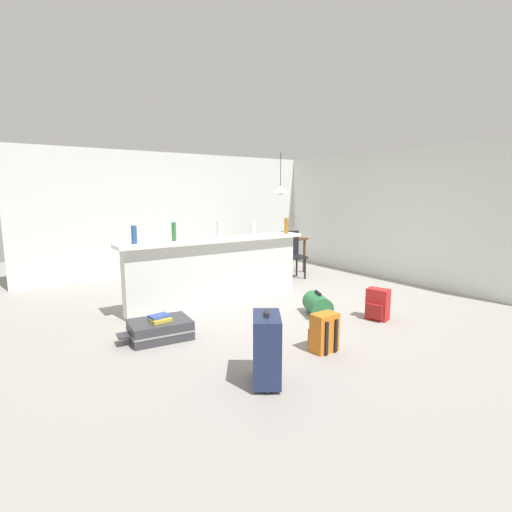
% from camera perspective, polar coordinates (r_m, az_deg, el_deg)
% --- Properties ---
extents(ground_plane, '(13.00, 13.00, 0.05)m').
position_cam_1_polar(ground_plane, '(6.07, 1.52, -7.06)').
color(ground_plane, gray).
extents(wall_back, '(6.60, 0.10, 2.50)m').
position_cam_1_polar(wall_back, '(8.50, -10.61, 6.21)').
color(wall_back, silver).
rests_on(wall_back, ground_plane).
extents(wall_right, '(0.10, 6.00, 2.50)m').
position_cam_1_polar(wall_right, '(8.19, 17.96, 5.81)').
color(wall_right, silver).
rests_on(wall_right, ground_plane).
extents(partition_half_wall, '(2.80, 0.20, 0.96)m').
position_cam_1_polar(partition_half_wall, '(5.89, -5.74, -2.52)').
color(partition_half_wall, silver).
rests_on(partition_half_wall, ground_plane).
extents(bar_countertop, '(2.96, 0.40, 0.05)m').
position_cam_1_polar(bar_countertop, '(5.81, -5.82, 2.38)').
color(bar_countertop, white).
rests_on(bar_countertop, partition_half_wall).
extents(bottle_blue, '(0.07, 0.07, 0.24)m').
position_cam_1_polar(bottle_blue, '(5.37, -17.52, 3.01)').
color(bottle_blue, '#284C89').
rests_on(bottle_blue, bar_countertop).
extents(bottle_green, '(0.06, 0.06, 0.26)m').
position_cam_1_polar(bottle_green, '(5.56, -12.00, 3.53)').
color(bottle_green, '#2D6B38').
rests_on(bottle_green, bar_countertop).
extents(bottle_clear, '(0.07, 0.07, 0.25)m').
position_cam_1_polar(bottle_clear, '(5.77, -5.47, 3.84)').
color(bottle_clear, silver).
rests_on(bottle_clear, bar_countertop).
extents(bottle_white, '(0.07, 0.07, 0.22)m').
position_cam_1_polar(bottle_white, '(6.11, -0.41, 4.03)').
color(bottle_white, silver).
rests_on(bottle_white, bar_countertop).
extents(bottle_amber, '(0.07, 0.07, 0.26)m').
position_cam_1_polar(bottle_amber, '(6.44, 4.48, 4.46)').
color(bottle_amber, '#9E661E').
rests_on(bottle_amber, bar_countertop).
extents(dining_table, '(1.10, 0.80, 0.74)m').
position_cam_1_polar(dining_table, '(8.24, 3.04, 2.04)').
color(dining_table, '#4C331E').
rests_on(dining_table, ground_plane).
extents(dining_chair_near_partition, '(0.46, 0.46, 0.93)m').
position_cam_1_polar(dining_chair_near_partition, '(7.76, 5.34, 0.59)').
color(dining_chair_near_partition, black).
rests_on(dining_chair_near_partition, ground_plane).
extents(pendant_lamp, '(0.34, 0.34, 0.86)m').
position_cam_1_polar(pendant_lamp, '(8.13, 3.62, 9.77)').
color(pendant_lamp, black).
extents(suitcase_flat_charcoal, '(0.85, 0.56, 0.22)m').
position_cam_1_polar(suitcase_flat_charcoal, '(4.72, -13.97, -10.47)').
color(suitcase_flat_charcoal, '#38383D').
rests_on(suitcase_flat_charcoal, ground_plane).
extents(duffel_bag_green, '(0.47, 0.56, 0.34)m').
position_cam_1_polar(duffel_bag_green, '(5.46, 9.07, -7.12)').
color(duffel_bag_green, '#286B3D').
rests_on(duffel_bag_green, ground_plane).
extents(suitcase_upright_navy, '(0.44, 0.50, 0.67)m').
position_cam_1_polar(suitcase_upright_navy, '(3.51, 1.57, -13.41)').
color(suitcase_upright_navy, '#1E284C').
rests_on(suitcase_upright_navy, ground_plane).
extents(backpack_red, '(0.30, 0.32, 0.42)m').
position_cam_1_polar(backpack_red, '(5.47, 17.47, -6.88)').
color(backpack_red, red).
rests_on(backpack_red, ground_plane).
extents(backpack_orange, '(0.28, 0.26, 0.42)m').
position_cam_1_polar(backpack_orange, '(4.28, 9.97, -11.11)').
color(backpack_orange, orange).
rests_on(backpack_orange, ground_plane).
extents(book_stack, '(0.24, 0.23, 0.06)m').
position_cam_1_polar(book_stack, '(4.66, -13.96, -8.90)').
color(book_stack, gold).
rests_on(book_stack, suitcase_flat_charcoal).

